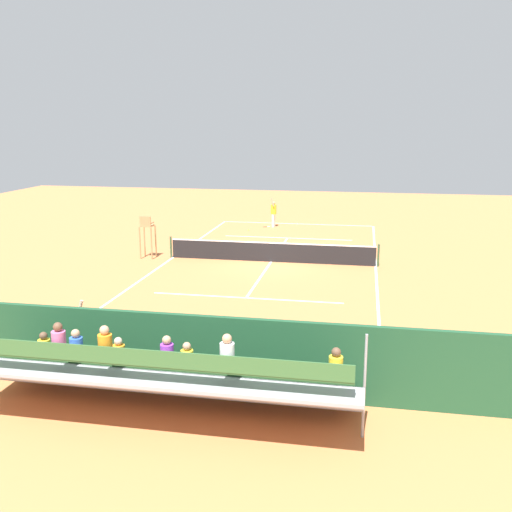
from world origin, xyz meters
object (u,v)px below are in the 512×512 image
at_px(line_judge, 78,334).
at_px(tennis_ball_near, 248,230).
at_px(tennis_net, 271,252).
at_px(courtside_bench, 261,363).
at_px(bleacher_stand, 162,376).
at_px(equipment_bag, 206,374).
at_px(tennis_player, 274,211).
at_px(umpire_chair, 147,232).
at_px(tennis_racket, 268,227).

bearing_deg(line_judge, tennis_ball_near, -91.08).
distance_m(tennis_net, courtside_bench, 13.41).
xyz_separation_m(courtside_bench, line_judge, (5.05, 0.11, 0.46)).
bearing_deg(bleacher_stand, tennis_ball_near, -83.42).
bearing_deg(equipment_bag, tennis_player, -85.46).
xyz_separation_m(umpire_chair, tennis_player, (-4.81, -9.87, -0.30)).
bearing_deg(bleacher_stand, courtside_bench, -132.93).
xyz_separation_m(bleacher_stand, courtside_bench, (-1.95, -2.09, -0.41)).
height_order(courtside_bench, line_judge, line_judge).
relative_size(tennis_player, tennis_racket, 3.58).
bearing_deg(tennis_ball_near, umpire_chair, 67.60).
relative_size(tennis_racket, line_judge, 0.28).
relative_size(umpire_chair, courtside_bench, 1.19).
height_order(equipment_bag, tennis_player, tennis_player).
relative_size(tennis_player, tennis_ball_near, 29.18).
bearing_deg(equipment_bag, umpire_chair, -63.11).
relative_size(umpire_chair, tennis_ball_near, 32.42).
relative_size(bleacher_stand, tennis_racket, 16.85).
xyz_separation_m(equipment_bag, tennis_ball_near, (3.18, -21.43, -0.15)).
height_order(umpire_chair, tennis_ball_near, umpire_chair).
relative_size(equipment_bag, tennis_ball_near, 13.64).
bearing_deg(courtside_bench, bleacher_stand, 47.07).
bearing_deg(line_judge, courtside_bench, -178.78).
relative_size(tennis_racket, tennis_ball_near, 8.14).
distance_m(equipment_bag, line_judge, 3.68).
distance_m(tennis_player, tennis_ball_near, 2.25).
xyz_separation_m(tennis_net, courtside_bench, (-1.89, 13.27, 0.06)).
bearing_deg(tennis_net, tennis_racket, -79.72).
bearing_deg(tennis_player, umpire_chair, 64.02).
xyz_separation_m(tennis_player, tennis_ball_near, (1.36, 1.50, -0.98)).
xyz_separation_m(bleacher_stand, equipment_bag, (-0.48, -1.96, -0.78)).
relative_size(equipment_bag, tennis_racket, 1.67).
height_order(bleacher_stand, equipment_bag, bleacher_stand).
bearing_deg(tennis_ball_near, line_judge, 88.92).
height_order(courtside_bench, equipment_bag, courtside_bench).
bearing_deg(courtside_bench, umpire_chair, -57.99).
relative_size(tennis_net, tennis_racket, 19.16).
xyz_separation_m(tennis_net, bleacher_stand, (0.06, 15.36, 0.46)).
bearing_deg(tennis_net, tennis_player, -81.69).
bearing_deg(tennis_net, line_judge, 76.72).
distance_m(courtside_bench, tennis_ball_near, 21.81).
bearing_deg(equipment_bag, tennis_net, -88.18).
height_order(tennis_player, line_judge, same).
relative_size(equipment_bag, tennis_player, 0.47).
xyz_separation_m(tennis_player, line_judge, (1.77, 22.91, 0.00)).
relative_size(bleacher_stand, line_judge, 4.70).
bearing_deg(line_judge, equipment_bag, 179.67).
xyz_separation_m(courtside_bench, equipment_bag, (1.46, 0.13, -0.38)).
bearing_deg(equipment_bag, tennis_ball_near, -81.56).
xyz_separation_m(tennis_net, tennis_ball_near, (2.75, -8.03, -0.47)).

